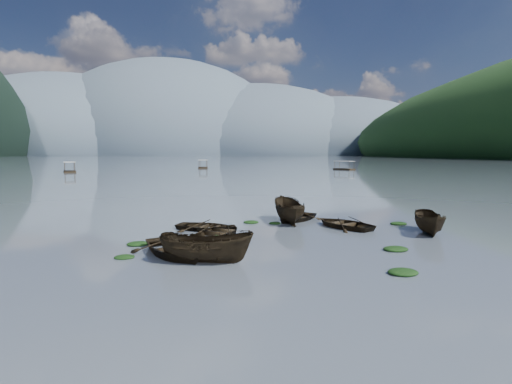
{
  "coord_description": "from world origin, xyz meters",
  "views": [
    {
      "loc": [
        -4.41,
        -16.52,
        4.84
      ],
      "look_at": [
        0.0,
        12.0,
        2.0
      ],
      "focal_mm": 28.0,
      "sensor_mm": 36.0,
      "label": 1
    }
  ],
  "objects": [
    {
      "name": "ground_plane",
      "position": [
        0.0,
        0.0,
        0.0
      ],
      "size": [
        2400.0,
        2400.0,
        0.0
      ],
      "primitive_type": "plane",
      "color": "#535C68"
    },
    {
      "name": "haze_mtn_a",
      "position": [
        -260.0,
        900.0,
        0.0
      ],
      "size": [
        520.0,
        520.0,
        280.0
      ],
      "primitive_type": "ellipsoid",
      "color": "#475666",
      "rests_on": "ground"
    },
    {
      "name": "haze_mtn_b",
      "position": [
        -60.0,
        900.0,
        0.0
      ],
      "size": [
        520.0,
        520.0,
        340.0
      ],
      "primitive_type": "ellipsoid",
      "color": "#475666",
      "rests_on": "ground"
    },
    {
      "name": "haze_mtn_c",
      "position": [
        140.0,
        900.0,
        0.0
      ],
      "size": [
        520.0,
        520.0,
        260.0
      ],
      "primitive_type": "ellipsoid",
      "color": "#475666",
      "rests_on": "ground"
    },
    {
      "name": "haze_mtn_d",
      "position": [
        320.0,
        900.0,
        0.0
      ],
      "size": [
        520.0,
        520.0,
        220.0
      ],
      "primitive_type": "ellipsoid",
      "color": "#475666",
      "rests_on": "ground"
    },
    {
      "name": "rowboat_0",
      "position": [
        -5.35,
        2.44,
        0.0
      ],
      "size": [
        5.18,
        5.84,
        1.0
      ],
      "primitive_type": "imported",
      "rotation": [
        0.0,
        0.0,
        0.44
      ],
      "color": "black",
      "rests_on": "ground"
    },
    {
      "name": "rowboat_1",
      "position": [
        -2.98,
        6.58,
        0.0
      ],
      "size": [
        4.6,
        5.01,
        0.85
      ],
      "primitive_type": "imported",
      "rotation": [
        0.0,
        0.0,
        2.61
      ],
      "color": "black",
      "rests_on": "ground"
    },
    {
      "name": "rowboat_2",
      "position": [
        -3.95,
        0.91,
        0.0
      ],
      "size": [
        4.54,
        2.73,
        1.65
      ],
      "primitive_type": "imported",
      "rotation": [
        0.0,
        0.0,
        1.29
      ],
      "color": "black",
      "rests_on": "ground"
    },
    {
      "name": "rowboat_3",
      "position": [
        5.2,
        7.99,
        0.0
      ],
      "size": [
        4.66,
        5.15,
        0.87
      ],
      "primitive_type": "imported",
      "rotation": [
        0.0,
        0.0,
        3.64
      ],
      "color": "black",
      "rests_on": "ground"
    },
    {
      "name": "rowboat_5",
      "position": [
        9.59,
        5.35,
        0.0
      ],
      "size": [
        2.96,
        4.37,
        1.58
      ],
      "primitive_type": "imported",
      "rotation": [
        0.0,
        0.0,
        -0.38
      ],
      "color": "black",
      "rests_on": "ground"
    },
    {
      "name": "rowboat_6",
      "position": [
        -3.74,
        8.44,
        0.0
      ],
      "size": [
        4.75,
        4.25,
        0.81
      ],
      "primitive_type": "imported",
      "rotation": [
        0.0,
        0.0,
        1.11
      ],
      "color": "black",
      "rests_on": "ground"
    },
    {
      "name": "rowboat_7",
      "position": [
        2.74,
        11.07,
        0.0
      ],
      "size": [
        4.96,
        4.93,
        0.85
      ],
      "primitive_type": "imported",
      "rotation": [
        0.0,
        0.0,
        5.48
      ],
      "color": "black",
      "rests_on": "ground"
    },
    {
      "name": "rowboat_8",
      "position": [
        2.05,
        10.41,
        0.0
      ],
      "size": [
        2.0,
        4.88,
        1.86
      ],
      "primitive_type": "imported",
      "rotation": [
        0.0,
        0.0,
        3.1
      ],
      "color": "black",
      "rests_on": "ground"
    },
    {
      "name": "weed_clump_0",
      "position": [
        -7.67,
        2.22,
        0.0
      ],
      "size": [
        0.94,
        0.77,
        0.2
      ],
      "primitive_type": "ellipsoid",
      "color": "black",
      "rests_on": "ground"
    },
    {
      "name": "weed_clump_1",
      "position": [
        -2.91,
        6.56,
        0.0
      ],
      "size": [
        0.92,
        0.74,
        0.2
      ],
      "primitive_type": "ellipsoid",
      "color": "black",
      "rests_on": "ground"
    },
    {
      "name": "weed_clump_2",
      "position": [
        3.8,
        -2.01,
        0.0
      ],
      "size": [
        1.23,
        0.99,
        0.27
      ],
      "primitive_type": "ellipsoid",
      "color": "black",
      "rests_on": "ground"
    },
    {
      "name": "weed_clump_3",
      "position": [
        1.0,
        9.96,
        0.0
      ],
      "size": [
        0.82,
        0.69,
        0.18
      ],
      "primitive_type": "ellipsoid",
      "color": "black",
      "rests_on": "ground"
    },
    {
      "name": "weed_clump_4",
      "position": [
        5.45,
        1.66,
        0.0
      ],
      "size": [
        1.25,
        0.99,
        0.26
      ],
      "primitive_type": "ellipsoid",
      "color": "black",
      "rests_on": "ground"
    },
    {
      "name": "weed_clump_5",
      "position": [
        -7.42,
        4.82,
        0.0
      ],
      "size": [
        1.15,
        0.93,
        0.24
      ],
      "primitive_type": "ellipsoid",
      "color": "black",
      "rests_on": "ground"
    },
    {
      "name": "weed_clump_6",
      "position": [
        -0.58,
        10.51,
        0.0
      ],
      "size": [
        1.06,
        0.88,
        0.22
      ],
      "primitive_type": "ellipsoid",
      "color": "black",
      "rests_on": "ground"
    },
    {
      "name": "weed_clump_7",
      "position": [
        9.21,
        8.34,
        0.0
      ],
      "size": [
        1.13,
        0.9,
        0.25
      ],
      "primitive_type": "ellipsoid",
      "color": "black",
      "rests_on": "ground"
    },
    {
      "name": "pontoon_left",
      "position": [
        -35.0,
        88.32,
        0.0
      ],
      "size": [
        4.57,
        7.06,
        2.51
      ],
      "primitive_type": null,
      "rotation": [
        0.0,
        0.0,
        0.31
      ],
      "color": "black",
      "rests_on": "ground"
    },
    {
      "name": "pontoon_centre",
      "position": [
        -1.66,
        109.65,
        0.0
      ],
      "size": [
        3.27,
        6.86,
        2.56
      ],
      "primitive_type": null,
      "rotation": [
        0.0,
        0.0,
        -0.07
      ],
      "color": "black",
      "rests_on": "ground"
    },
    {
      "name": "pontoon_right",
      "position": [
        38.22,
        93.09,
        0.0
      ],
      "size": [
        5.23,
        6.72,
        2.39
      ],
      "primitive_type": null,
      "rotation": [
        0.0,
        0.0,
        0.49
      ],
      "color": "black",
      "rests_on": "ground"
    }
  ]
}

